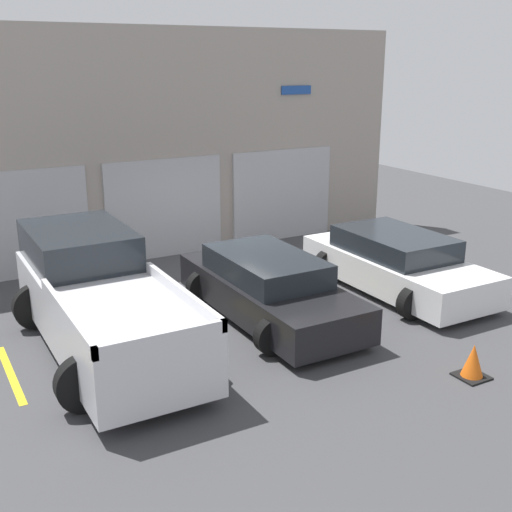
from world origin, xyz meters
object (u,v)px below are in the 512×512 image
(sedan_white, at_px, (396,263))
(sedan_side, at_px, (268,288))
(traffic_cone, at_px, (473,362))
(pickup_truck, at_px, (100,299))

(sedan_white, distance_m, sedan_side, 3.14)
(traffic_cone, bearing_deg, pickup_truck, 140.18)
(sedan_white, height_order, traffic_cone, sedan_white)
(pickup_truck, relative_size, sedan_white, 1.21)
(sedan_white, height_order, sedan_side, sedan_white)
(sedan_white, xyz_separation_m, sedan_side, (-3.14, 0.00, -0.00))
(pickup_truck, distance_m, traffic_cone, 6.12)
(traffic_cone, bearing_deg, sedan_white, 66.28)
(pickup_truck, bearing_deg, sedan_white, -2.30)
(pickup_truck, distance_m, sedan_white, 6.29)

